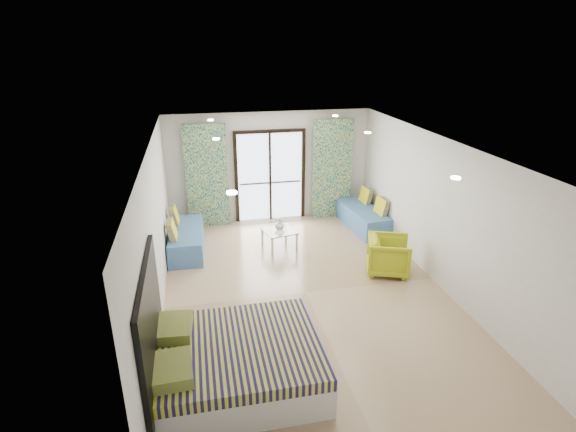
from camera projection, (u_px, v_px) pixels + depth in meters
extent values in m
cube|color=black|center=(269.00, 131.00, 10.71)|extent=(1.76, 0.08, 0.08)
cube|color=black|center=(236.00, 179.00, 10.96)|extent=(0.08, 0.08, 2.20)
cube|color=black|center=(303.00, 175.00, 11.29)|extent=(0.08, 0.08, 2.20)
cube|color=black|center=(270.00, 177.00, 11.13)|extent=(0.05, 0.06, 2.20)
cube|color=#595451|center=(270.00, 183.00, 11.20)|extent=(1.52, 0.03, 0.04)
cube|color=beige|center=(207.00, 177.00, 10.65)|extent=(1.00, 0.10, 2.50)
cube|color=beige|center=(332.00, 169.00, 11.24)|extent=(1.00, 0.10, 2.50)
cylinder|color=#FFE0B2|center=(232.00, 192.00, 5.08)|extent=(0.12, 0.12, 0.02)
cylinder|color=#FFE0B2|center=(456.00, 178.00, 5.62)|extent=(0.12, 0.12, 0.02)
cylinder|color=#FFE0B2|center=(216.00, 139.00, 7.81)|extent=(0.12, 0.12, 0.02)
cylinder|color=#FFE0B2|center=(368.00, 132.00, 8.35)|extent=(0.12, 0.12, 0.02)
cylinder|color=#FFE0B2|center=(211.00, 120.00, 9.63)|extent=(0.12, 0.12, 0.02)
cylinder|color=#FFE0B2|center=(335.00, 116.00, 10.17)|extent=(0.12, 0.12, 0.02)
cube|color=black|center=(151.00, 325.00, 5.45)|extent=(0.06, 2.10, 1.50)
cube|color=silver|center=(156.00, 276.00, 6.59)|extent=(0.02, 0.10, 0.10)
cube|color=silver|center=(237.00, 368.00, 5.95)|extent=(2.21, 1.77, 0.44)
cube|color=navy|center=(236.00, 350.00, 5.84)|extent=(2.19, 1.81, 0.17)
cube|color=#166451|center=(171.00, 370.00, 5.24)|extent=(0.53, 0.63, 0.15)
cube|color=#166451|center=(173.00, 328.00, 6.01)|extent=(0.54, 0.64, 0.15)
cube|color=#426A9E|center=(187.00, 242.00, 9.71)|extent=(0.76, 1.81, 0.40)
cube|color=#426A9E|center=(186.00, 231.00, 9.62)|extent=(0.74, 1.78, 0.10)
cube|color=navy|center=(172.00, 230.00, 9.11)|extent=(0.21, 0.45, 0.41)
cube|color=navy|center=(174.00, 215.00, 9.87)|extent=(0.21, 0.45, 0.41)
cube|color=#426A9E|center=(363.00, 220.00, 10.91)|extent=(0.84, 1.81, 0.39)
cube|color=#426A9E|center=(364.00, 210.00, 10.82)|extent=(0.83, 1.78, 0.10)
cube|color=navy|center=(382.00, 206.00, 10.44)|extent=(0.24, 0.46, 0.41)
cube|color=navy|center=(366.00, 195.00, 11.17)|extent=(0.24, 0.46, 0.41)
cylinder|color=silver|center=(272.00, 247.00, 9.44)|extent=(0.06, 0.06, 0.42)
cylinder|color=silver|center=(297.00, 242.00, 9.67)|extent=(0.06, 0.06, 0.42)
cylinder|color=silver|center=(262.00, 237.00, 9.93)|extent=(0.06, 0.06, 0.42)
cylinder|color=silver|center=(286.00, 233.00, 10.15)|extent=(0.06, 0.06, 0.42)
cube|color=#8CA59E|center=(279.00, 231.00, 9.72)|extent=(0.79, 0.79, 0.02)
sphere|color=white|center=(281.00, 220.00, 9.65)|extent=(0.07, 0.07, 0.07)
sphere|color=white|center=(278.00, 219.00, 9.67)|extent=(0.07, 0.07, 0.07)
sphere|color=white|center=(277.00, 219.00, 9.60)|extent=(0.07, 0.07, 0.07)
sphere|color=white|center=(280.00, 219.00, 9.56)|extent=(0.07, 0.07, 0.07)
imported|color=white|center=(280.00, 225.00, 9.73)|extent=(0.27, 0.28, 0.21)
imported|color=#A4B016|center=(389.00, 254.00, 8.73)|extent=(0.95, 0.98, 0.80)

